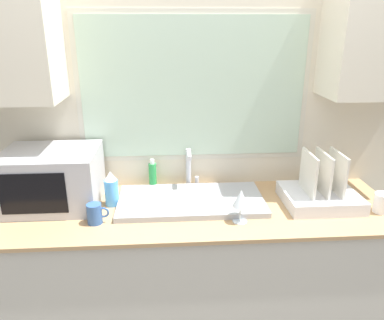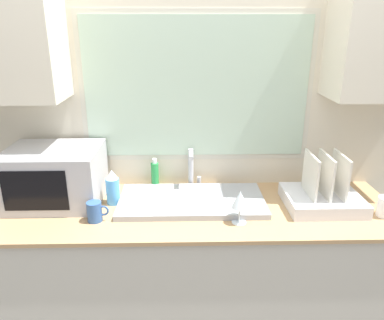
{
  "view_description": "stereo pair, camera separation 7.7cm",
  "coord_description": "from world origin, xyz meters",
  "px_view_note": "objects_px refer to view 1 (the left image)",
  "views": [
    {
      "loc": [
        -0.15,
        -1.46,
        1.84
      ],
      "look_at": [
        -0.03,
        0.29,
        1.21
      ],
      "focal_mm": 35.0,
      "sensor_mm": 36.0,
      "label": 1
    },
    {
      "loc": [
        -0.08,
        -1.46,
        1.84
      ],
      "look_at": [
        -0.03,
        0.29,
        1.21
      ],
      "focal_mm": 35.0,
      "sensor_mm": 36.0,
      "label": 2
    }
  ],
  "objects_px": {
    "dish_rack": "(320,194)",
    "wine_glass": "(241,199)",
    "microwave": "(52,178)",
    "spray_bottle": "(111,189)",
    "soap_bottle": "(153,175)",
    "faucet": "(189,166)",
    "mug_near_sink": "(95,214)"
  },
  "relations": [
    {
      "from": "soap_bottle",
      "to": "mug_near_sink",
      "type": "relative_size",
      "value": 1.69
    },
    {
      "from": "microwave",
      "to": "wine_glass",
      "type": "bearing_deg",
      "value": -15.34
    },
    {
      "from": "microwave",
      "to": "dish_rack",
      "type": "height_order",
      "value": "microwave"
    },
    {
      "from": "microwave",
      "to": "spray_bottle",
      "type": "height_order",
      "value": "microwave"
    },
    {
      "from": "faucet",
      "to": "wine_glass",
      "type": "xyz_separation_m",
      "value": [
        0.22,
        -0.43,
        -0.01
      ]
    },
    {
      "from": "dish_rack",
      "to": "spray_bottle",
      "type": "relative_size",
      "value": 2.0
    },
    {
      "from": "faucet",
      "to": "mug_near_sink",
      "type": "bearing_deg",
      "value": -140.56
    },
    {
      "from": "dish_rack",
      "to": "wine_glass",
      "type": "xyz_separation_m",
      "value": [
        -0.47,
        -0.17,
        0.06
      ]
    },
    {
      "from": "microwave",
      "to": "wine_glass",
      "type": "relative_size",
      "value": 2.89
    },
    {
      "from": "dish_rack",
      "to": "spray_bottle",
      "type": "bearing_deg",
      "value": 176.77
    },
    {
      "from": "mug_near_sink",
      "to": "wine_glass",
      "type": "relative_size",
      "value": 0.63
    },
    {
      "from": "soap_bottle",
      "to": "wine_glass",
      "type": "xyz_separation_m",
      "value": [
        0.44,
        -0.43,
        0.04
      ]
    },
    {
      "from": "microwave",
      "to": "mug_near_sink",
      "type": "distance_m",
      "value": 0.36
    },
    {
      "from": "dish_rack",
      "to": "wine_glass",
      "type": "relative_size",
      "value": 2.28
    },
    {
      "from": "dish_rack",
      "to": "wine_glass",
      "type": "distance_m",
      "value": 0.5
    },
    {
      "from": "faucet",
      "to": "dish_rack",
      "type": "height_order",
      "value": "dish_rack"
    },
    {
      "from": "microwave",
      "to": "wine_glass",
      "type": "xyz_separation_m",
      "value": [
        0.96,
        -0.26,
        -0.03
      ]
    },
    {
      "from": "dish_rack",
      "to": "mug_near_sink",
      "type": "xyz_separation_m",
      "value": [
        -1.17,
        -0.13,
        -0.01
      ]
    },
    {
      "from": "dish_rack",
      "to": "faucet",
      "type": "bearing_deg",
      "value": 158.79
    },
    {
      "from": "faucet",
      "to": "wine_glass",
      "type": "bearing_deg",
      "value": -62.82
    },
    {
      "from": "spray_bottle",
      "to": "soap_bottle",
      "type": "xyz_separation_m",
      "value": [
        0.21,
        0.2,
        -0.01
      ]
    },
    {
      "from": "microwave",
      "to": "wine_glass",
      "type": "distance_m",
      "value": 1.0
    },
    {
      "from": "faucet",
      "to": "soap_bottle",
      "type": "height_order",
      "value": "faucet"
    },
    {
      "from": "spray_bottle",
      "to": "soap_bottle",
      "type": "distance_m",
      "value": 0.29
    },
    {
      "from": "soap_bottle",
      "to": "wine_glass",
      "type": "relative_size",
      "value": 1.07
    },
    {
      "from": "spray_bottle",
      "to": "soap_bottle",
      "type": "relative_size",
      "value": 1.07
    },
    {
      "from": "spray_bottle",
      "to": "mug_near_sink",
      "type": "height_order",
      "value": "spray_bottle"
    },
    {
      "from": "faucet",
      "to": "mug_near_sink",
      "type": "relative_size",
      "value": 2.18
    },
    {
      "from": "dish_rack",
      "to": "soap_bottle",
      "type": "height_order",
      "value": "dish_rack"
    },
    {
      "from": "spray_bottle",
      "to": "soap_bottle",
      "type": "height_order",
      "value": "spray_bottle"
    },
    {
      "from": "wine_glass",
      "to": "spray_bottle",
      "type": "bearing_deg",
      "value": 160.63
    },
    {
      "from": "soap_bottle",
      "to": "wine_glass",
      "type": "bearing_deg",
      "value": -44.6
    }
  ]
}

